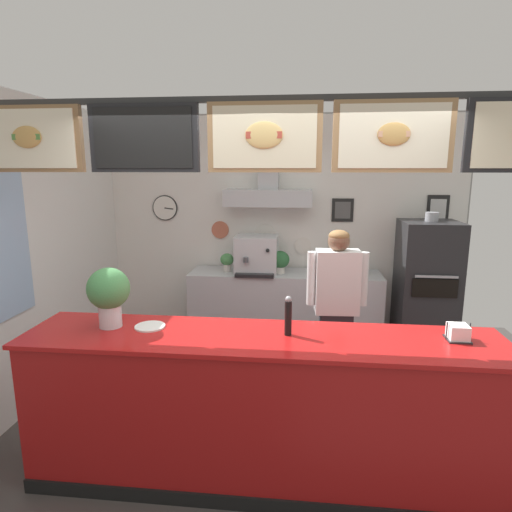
{
  "coord_description": "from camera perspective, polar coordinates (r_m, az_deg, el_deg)",
  "views": [
    {
      "loc": [
        0.25,
        -2.9,
        2.16
      ],
      "look_at": [
        -0.14,
        0.82,
        1.4
      ],
      "focal_mm": 30.27,
      "sensor_mm": 36.0,
      "label": 1
    }
  ],
  "objects": [
    {
      "name": "potted_rosemary",
      "position": [
        5.2,
        13.54,
        -1.24
      ],
      "size": [
        0.14,
        0.14,
        0.2
      ],
      "color": "#4C4C51",
      "rests_on": "back_prep_counter"
    },
    {
      "name": "espresso_machine",
      "position": [
        5.14,
        0.07,
        0.19
      ],
      "size": [
        0.5,
        0.49,
        0.45
      ],
      "color": "silver",
      "rests_on": "back_prep_counter"
    },
    {
      "name": "potted_oregano",
      "position": [
        5.22,
        -3.85,
        -0.64
      ],
      "size": [
        0.16,
        0.16,
        0.22
      ],
      "color": "beige",
      "rests_on": "back_prep_counter"
    },
    {
      "name": "pepper_grinder",
      "position": [
        2.89,
        4.28,
        -7.9
      ],
      "size": [
        0.05,
        0.05,
        0.27
      ],
      "color": "black",
      "rests_on": "service_counter"
    },
    {
      "name": "condiment_plate",
      "position": [
        3.15,
        -13.84,
        -9.03
      ],
      "size": [
        0.21,
        0.21,
        0.01
      ],
      "color": "white",
      "rests_on": "service_counter"
    },
    {
      "name": "potted_thyme",
      "position": [
        5.13,
        3.21,
        -0.62
      ],
      "size": [
        0.23,
        0.23,
        0.27
      ],
      "color": "beige",
      "rests_on": "back_prep_counter"
    },
    {
      "name": "potted_sage",
      "position": [
        5.2,
        10.42,
        -1.0
      ],
      "size": [
        0.17,
        0.17,
        0.21
      ],
      "color": "beige",
      "rests_on": "back_prep_counter"
    },
    {
      "name": "napkin_holder",
      "position": [
        3.12,
        25.13,
        -9.2
      ],
      "size": [
        0.15,
        0.14,
        0.12
      ],
      "color": "#262628",
      "rests_on": "service_counter"
    },
    {
      "name": "pizza_oven",
      "position": [
        5.23,
        21.51,
        -4.36
      ],
      "size": [
        0.62,
        0.65,
        1.69
      ],
      "color": "#232326",
      "rests_on": "ground_plane"
    },
    {
      "name": "basil_vase",
      "position": [
        3.17,
        -18.88,
        -4.71
      ],
      "size": [
        0.29,
        0.29,
        0.42
      ],
      "color": "silver",
      "rests_on": "service_counter"
    },
    {
      "name": "back_wall_assembly",
      "position": [
        5.32,
        3.25,
        4.42
      ],
      "size": [
        4.47,
        2.67,
        2.8
      ],
      "color": "gray",
      "rests_on": "ground_plane"
    },
    {
      "name": "service_counter",
      "position": [
        3.15,
        0.66,
        -19.56
      ],
      "size": [
        3.21,
        0.66,
        1.06
      ],
      "color": "maroon",
      "rests_on": "ground_plane"
    },
    {
      "name": "shop_worker",
      "position": [
        4.07,
        10.55,
        -6.99
      ],
      "size": [
        0.55,
        0.24,
        1.62
      ],
      "rotation": [
        0.0,
        0.0,
        3.19
      ],
      "color": "#232328",
      "rests_on": "ground_plane"
    },
    {
      "name": "back_prep_counter",
      "position": [
        5.32,
        3.79,
        -7.11
      ],
      "size": [
        2.28,
        0.56,
        0.93
      ],
      "color": "#B7BABF",
      "rests_on": "ground_plane"
    },
    {
      "name": "ground_plane",
      "position": [
        3.62,
        0.99,
        -25.04
      ],
      "size": [
        6.1,
        6.1,
        0.0
      ],
      "primitive_type": "plane",
      "color": "#3F3A38"
    }
  ]
}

